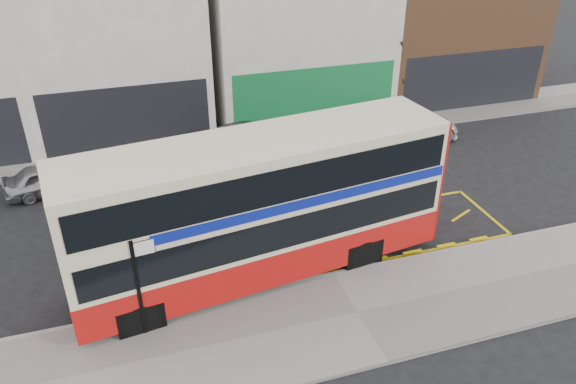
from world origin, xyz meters
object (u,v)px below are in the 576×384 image
object	(u,v)px
car_grey	(255,143)
car_white	(406,126)
double_decker_bus	(261,206)
car_silver	(52,178)
street_tree_right	(396,47)
bus_stop_post	(139,279)

from	to	relation	value
car_grey	car_white	world-z (taller)	car_white
double_decker_bus	car_grey	distance (m)	8.48
car_silver	street_tree_right	distance (m)	17.54
bus_stop_post	car_white	bearing A→B (deg)	30.12
car_silver	car_grey	xyz separation A→B (m)	(8.58, 0.43, 0.13)
bus_stop_post	street_tree_right	distance (m)	19.26
double_decker_bus	street_tree_right	xyz separation A→B (m)	(10.20, 11.22, 1.11)
double_decker_bus	car_silver	xyz separation A→B (m)	(-6.72, 7.66, -1.84)
bus_stop_post	street_tree_right	bearing A→B (deg)	36.85
double_decker_bus	street_tree_right	bearing A→B (deg)	40.15
street_tree_right	car_grey	bearing A→B (deg)	-159.43
bus_stop_post	double_decker_bus	bearing A→B (deg)	19.48
car_grey	street_tree_right	world-z (taller)	street_tree_right
car_grey	car_white	size ratio (longest dim) A/B	0.88
double_decker_bus	car_silver	world-z (taller)	double_decker_bus
double_decker_bus	car_silver	bearing A→B (deg)	123.66
street_tree_right	car_white	bearing A→B (deg)	-105.18
car_grey	street_tree_right	distance (m)	9.34
car_grey	street_tree_right	size ratio (longest dim) A/B	0.88
bus_stop_post	street_tree_right	size ratio (longest dim) A/B	0.59
car_silver	car_white	bearing A→B (deg)	-100.24
double_decker_bus	car_grey	size ratio (longest dim) A/B	2.60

